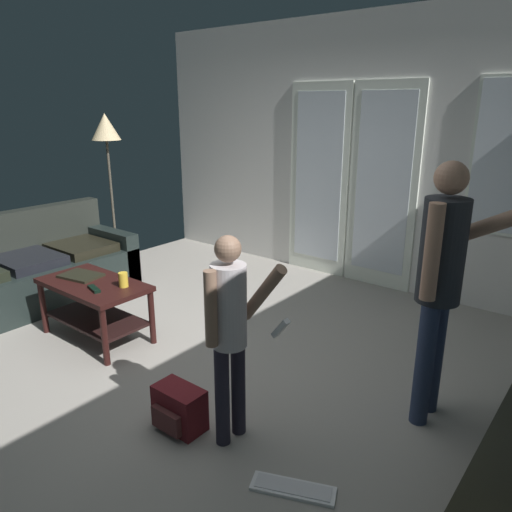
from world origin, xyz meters
name	(u,v)px	position (x,y,z in m)	size (l,w,h in m)	color
ground_plane	(193,364)	(0.00, 0.00, -0.01)	(5.39, 5.05, 0.02)	gray
wall_back_with_doors	(359,157)	(0.04, 2.49, 1.37)	(5.39, 0.09, 2.82)	silver
leather_couch	(26,275)	(-2.13, -0.18, 0.30)	(0.85, 2.05, 0.88)	black
coffee_table	(95,298)	(-0.94, -0.19, 0.36)	(0.96, 0.52, 0.50)	black
person_adult	(443,273)	(1.63, 0.47, 0.97)	(0.68, 0.44, 1.61)	#2A3653
person_child	(230,323)	(0.81, -0.46, 0.75)	(0.42, 0.34, 1.25)	#23202D
floor_lamp	(106,136)	(-2.41, 1.08, 1.55)	(0.33, 0.33, 1.80)	#2A2C24
backpack	(179,409)	(0.49, -0.59, 0.13)	(0.32, 0.22, 0.27)	maroon
loose_keyboard	(293,489)	(1.33, -0.58, 0.01)	(0.46, 0.29, 0.02)	white
laptop_closed	(81,276)	(-1.14, -0.18, 0.51)	(0.33, 0.23, 0.02)	black
cup_near_edge	(123,280)	(-0.66, -0.10, 0.56)	(0.07, 0.07, 0.12)	gold
tv_remote_black	(94,289)	(-0.78, -0.29, 0.51)	(0.17, 0.05, 0.02)	black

